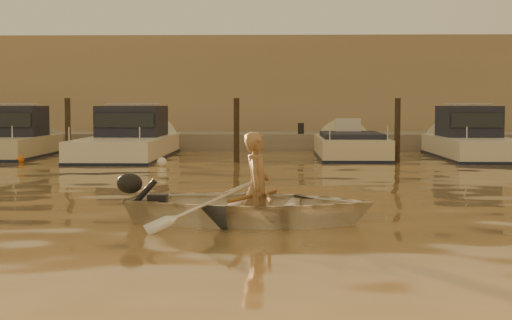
{
  "coord_description": "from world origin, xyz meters",
  "views": [
    {
      "loc": [
        1.05,
        -10.6,
        1.82
      ],
      "look_at": [
        0.66,
        4.3,
        0.75
      ],
      "focal_mm": 55.0,
      "sensor_mm": 36.0,
      "label": 1
    }
  ],
  "objects_px": {
    "dinghy": "(251,205)",
    "moored_boat_1": "(14,139)",
    "person": "(257,187)",
    "waterfront_building": "(255,92)",
    "moored_boat_3": "(350,151)",
    "moored_boat_2": "(129,139)",
    "moored_boat_4": "(472,139)"
  },
  "relations": [
    {
      "from": "moored_boat_1",
      "to": "moored_boat_2",
      "type": "distance_m",
      "value": 3.95
    },
    {
      "from": "moored_boat_1",
      "to": "moored_boat_2",
      "type": "height_order",
      "value": "same"
    },
    {
      "from": "dinghy",
      "to": "person",
      "type": "bearing_deg",
      "value": -90.0
    },
    {
      "from": "dinghy",
      "to": "moored_boat_4",
      "type": "bearing_deg",
      "value": -17.21
    },
    {
      "from": "moored_boat_1",
      "to": "person",
      "type": "bearing_deg",
      "value": -59.36
    },
    {
      "from": "dinghy",
      "to": "person",
      "type": "distance_m",
      "value": 0.29
    },
    {
      "from": "moored_boat_2",
      "to": "moored_boat_4",
      "type": "relative_size",
      "value": 1.23
    },
    {
      "from": "moored_boat_2",
      "to": "moored_boat_3",
      "type": "distance_m",
      "value": 7.57
    },
    {
      "from": "moored_boat_1",
      "to": "waterfront_building",
      "type": "height_order",
      "value": "waterfront_building"
    },
    {
      "from": "moored_boat_2",
      "to": "moored_boat_4",
      "type": "height_order",
      "value": "same"
    },
    {
      "from": "moored_boat_2",
      "to": "moored_boat_3",
      "type": "relative_size",
      "value": 1.37
    },
    {
      "from": "person",
      "to": "dinghy",
      "type": "bearing_deg",
      "value": 90.0
    },
    {
      "from": "dinghy",
      "to": "moored_boat_2",
      "type": "xyz_separation_m",
      "value": [
        -4.66,
        14.7,
        0.36
      ]
    },
    {
      "from": "moored_boat_4",
      "to": "moored_boat_2",
      "type": "bearing_deg",
      "value": 180.0
    },
    {
      "from": "dinghy",
      "to": "moored_boat_2",
      "type": "relative_size",
      "value": 0.44
    },
    {
      "from": "moored_boat_3",
      "to": "waterfront_building",
      "type": "height_order",
      "value": "waterfront_building"
    },
    {
      "from": "moored_boat_1",
      "to": "waterfront_building",
      "type": "bearing_deg",
      "value": 54.11
    },
    {
      "from": "person",
      "to": "moored_boat_3",
      "type": "height_order",
      "value": "person"
    },
    {
      "from": "person",
      "to": "waterfront_building",
      "type": "xyz_separation_m",
      "value": [
        -0.76,
        25.71,
        1.85
      ]
    },
    {
      "from": "dinghy",
      "to": "moored_boat_1",
      "type": "distance_m",
      "value": 17.04
    },
    {
      "from": "waterfront_building",
      "to": "moored_boat_3",
      "type": "bearing_deg",
      "value": -72.08
    },
    {
      "from": "dinghy",
      "to": "person",
      "type": "relative_size",
      "value": 2.22
    },
    {
      "from": "moored_boat_3",
      "to": "moored_boat_1",
      "type": "bearing_deg",
      "value": 180.0
    },
    {
      "from": "dinghy",
      "to": "moored_boat_2",
      "type": "bearing_deg",
      "value": 25.89
    },
    {
      "from": "person",
      "to": "waterfront_building",
      "type": "relative_size",
      "value": 0.04
    },
    {
      "from": "dinghy",
      "to": "moored_boat_1",
      "type": "xyz_separation_m",
      "value": [
        -8.62,
        14.7,
        0.36
      ]
    },
    {
      "from": "dinghy",
      "to": "moored_boat_2",
      "type": "distance_m",
      "value": 15.42
    },
    {
      "from": "moored_boat_4",
      "to": "waterfront_building",
      "type": "height_order",
      "value": "waterfront_building"
    },
    {
      "from": "dinghy",
      "to": "person",
      "type": "xyz_separation_m",
      "value": [
        0.1,
        -0.01,
        0.28
      ]
    },
    {
      "from": "moored_boat_2",
      "to": "waterfront_building",
      "type": "distance_m",
      "value": 11.84
    },
    {
      "from": "dinghy",
      "to": "waterfront_building",
      "type": "xyz_separation_m",
      "value": [
        -0.66,
        25.7,
        2.13
      ]
    },
    {
      "from": "moored_boat_4",
      "to": "person",
      "type": "bearing_deg",
      "value": -115.16
    }
  ]
}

